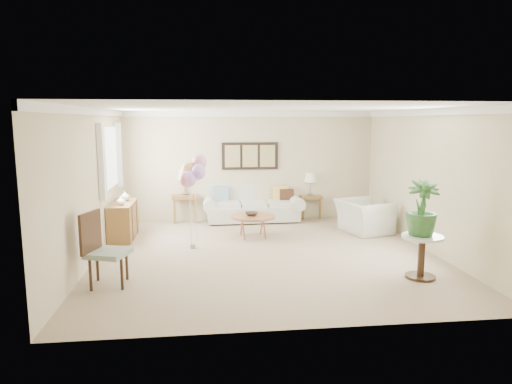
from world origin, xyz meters
TOP-DOWN VIEW (x-y plane):
  - ground_plane at (0.00, 0.00)m, footprint 6.00×6.00m
  - room_shell at (-0.11, 0.09)m, footprint 6.04×6.04m
  - wall_art_triptych at (0.00, 2.96)m, footprint 1.35×0.06m
  - sofa at (0.05, 2.84)m, footprint 2.40×0.94m
  - end_table_left at (-1.55, 2.94)m, footprint 0.60×0.55m
  - end_table_right at (1.49, 3.01)m, footprint 0.52×0.48m
  - lamp_left at (-1.55, 2.94)m, footprint 0.34×0.34m
  - lamp_right at (1.49, 3.01)m, footprint 0.31×0.31m
  - coffee_table at (-0.11, 1.27)m, footprint 0.91×0.91m
  - decor_bowl at (-0.14, 1.24)m, footprint 0.30×0.30m
  - armchair at (2.30, 1.41)m, footprint 1.17×1.27m
  - side_table at (2.17, -1.49)m, footprint 0.62×0.62m
  - potted_plant at (2.14, -1.48)m, footprint 0.57×0.57m
  - accent_chair at (-2.58, -1.26)m, footprint 0.68×0.68m
  - credenza at (-2.76, 1.50)m, footprint 0.46×1.20m
  - vase_white at (-2.74, 1.23)m, footprint 0.20×0.20m
  - vase_sage at (-2.74, 1.71)m, footprint 0.25×0.25m
  - balloon_cluster at (-1.31, 0.58)m, footprint 0.50×0.44m

SIDE VIEW (x-z plane):
  - ground_plane at x=0.00m, z-range 0.00..0.00m
  - sofa at x=0.05m, z-range -0.09..0.79m
  - armchair at x=2.30m, z-range 0.00..0.69m
  - credenza at x=-2.76m, z-range 0.00..0.74m
  - coffee_table at x=-0.11m, z-range 0.19..0.66m
  - end_table_right at x=1.49m, z-range 0.19..0.77m
  - decor_bowl at x=-0.14m, z-range 0.46..0.53m
  - side_table at x=2.17m, z-range 0.17..0.84m
  - end_table_left at x=-1.55m, z-range 0.22..0.88m
  - accent_chair at x=-2.58m, z-range 0.02..1.12m
  - vase_white at x=-2.74m, z-range 0.74..0.91m
  - vase_sage at x=-2.74m, z-range 0.74..0.94m
  - lamp_right at x=1.49m, z-range 0.72..1.26m
  - potted_plant at x=2.14m, z-range 0.67..1.52m
  - lamp_left at x=-1.55m, z-range 0.81..1.41m
  - balloon_cluster at x=-1.31m, z-range 0.55..2.32m
  - wall_art_triptych at x=0.00m, z-range 1.23..1.88m
  - room_shell at x=-0.11m, z-range 0.33..2.93m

